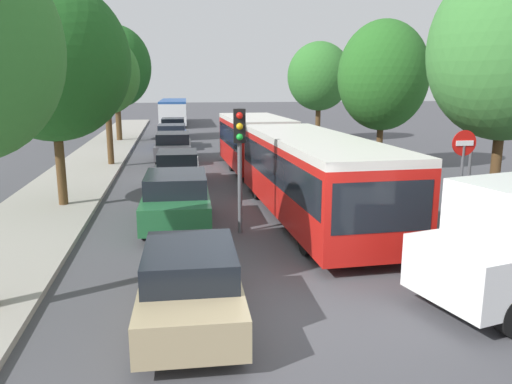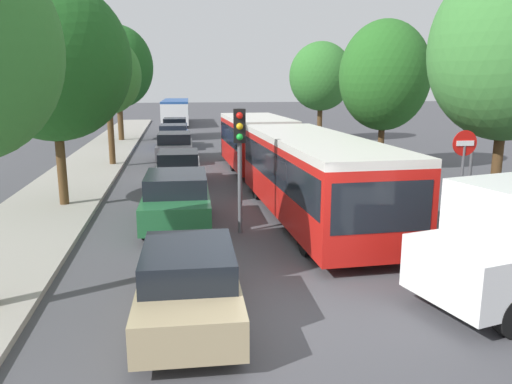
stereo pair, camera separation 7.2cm
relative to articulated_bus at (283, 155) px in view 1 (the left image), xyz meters
name	(u,v)px [view 1 (the left image)]	position (x,y,z in m)	size (l,w,h in m)	color
ground_plane	(288,313)	(-2.03, -9.76, -1.45)	(200.00, 200.00, 0.00)	#47474C
kerb_strip_left	(101,154)	(-8.15, 11.77, -1.38)	(3.20, 53.06, 0.14)	#9E998E
articulated_bus	(283,155)	(0.00, 0.00, 0.00)	(3.11, 17.04, 2.52)	red
city_bus_rear	(174,110)	(-3.86, 33.30, -0.06)	(2.78, 11.23, 2.40)	silver
queued_car_tan	(191,283)	(-3.76, -9.72, -0.77)	(1.77, 3.96, 1.36)	tan
queued_car_green	(177,199)	(-3.94, -3.54, -0.68)	(1.99, 4.44, 1.53)	#236638
queued_car_white	(178,168)	(-3.84, 2.29, -0.75)	(1.81, 4.05, 1.39)	white
queued_car_graphite	(173,146)	(-3.99, 8.91, -0.69)	(1.95, 4.37, 1.50)	#47474C
queued_car_blue	(172,136)	(-4.07, 14.57, -0.71)	(1.92, 4.29, 1.47)	#284799
queued_car_navy	(173,128)	(-3.97, 20.60, -0.71)	(1.92, 4.28, 1.47)	navy
traffic_light	(240,143)	(-2.23, -4.69, 1.04)	(0.34, 0.37, 3.40)	#56595E
no_entry_sign	(462,165)	(3.82, -5.47, 0.42)	(0.70, 0.08, 2.82)	#56595E
direction_sign_post	(473,133)	(5.23, -3.64, 1.10)	(0.17, 1.40, 3.60)	#56595E
tree_left_mid	(51,65)	(-7.69, -0.92, 3.16)	(4.85, 4.85, 7.25)	#51381E
tree_left_far	(106,75)	(-7.06, 7.43, 2.96)	(3.20, 3.20, 6.29)	#51381E
tree_left_distant	(115,69)	(-7.77, 18.32, 3.56)	(4.84, 4.84, 7.94)	#51381E
tree_right_near	(506,55)	(5.47, -4.50, 3.39)	(4.46, 4.46, 7.56)	#51381E
tree_right_mid	(383,79)	(5.66, 4.48, 2.81)	(4.17, 4.17, 6.91)	#51381E
tree_right_far	(319,76)	(6.21, 16.68, 3.05)	(4.42, 4.42, 6.89)	#51381E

